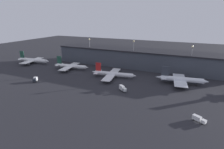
# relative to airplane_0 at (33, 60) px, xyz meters

# --- Properties ---
(ground) EXTENTS (600.00, 600.00, 0.00)m
(ground) POSITION_rel_airplane_0_xyz_m (114.11, -39.98, -3.55)
(ground) COLOR #26262B
(terminal_building) EXTENTS (181.07, 28.20, 18.85)m
(terminal_building) POSITION_rel_airplane_0_xyz_m (114.11, 35.74, 5.92)
(terminal_building) COLOR #3D424C
(terminal_building) RESTS_ON ground
(airplane_0) EXTENTS (43.21, 31.97, 13.59)m
(airplane_0) POSITION_rel_airplane_0_xyz_m (0.00, 0.00, 0.00)
(airplane_0) COLOR white
(airplane_0) RESTS_ON ground
(airplane_1) EXTENTS (39.15, 32.44, 13.08)m
(airplane_1) POSITION_rel_airplane_0_xyz_m (54.82, -1.79, -0.34)
(airplane_1) COLOR white
(airplane_1) RESTS_ON ground
(airplane_2) EXTENTS (41.31, 38.20, 12.48)m
(airplane_2) POSITION_rel_airplane_0_xyz_m (104.91, -7.13, -0.45)
(airplane_2) COLOR silver
(airplane_2) RESTS_ON ground
(airplane_3) EXTENTS (40.38, 32.80, 13.87)m
(airplane_3) POSITION_rel_airplane_0_xyz_m (161.51, -0.05, 0.27)
(airplane_3) COLOR silver
(airplane_3) RESTS_ON ground
(service_vehicle_0) EXTENTS (7.13, 6.22, 3.89)m
(service_vehicle_0) POSITION_rel_airplane_0_xyz_m (123.53, -31.83, -1.42)
(service_vehicle_0) COLOR #9EA3A8
(service_vehicle_0) RESTS_ON ground
(service_vehicle_2) EXTENTS (4.22, 5.22, 3.75)m
(service_vehicle_2) POSITION_rel_airplane_0_xyz_m (50.12, -43.79, -1.52)
(service_vehicle_2) COLOR #282D38
(service_vehicle_2) RESTS_ON ground
(service_vehicle_4) EXTENTS (7.10, 5.31, 3.02)m
(service_vehicle_4) POSITION_rel_airplane_0_xyz_m (173.49, -52.70, -1.83)
(service_vehicle_4) COLOR white
(service_vehicle_4) RESTS_ON ground
(lamp_post_0) EXTENTS (1.80, 1.80, 28.50)m
(lamp_post_0) POSITION_rel_airplane_0_xyz_m (60.37, 27.73, 14.26)
(lamp_post_0) COLOR slate
(lamp_post_0) RESTS_ON ground
(lamp_post_1) EXTENTS (1.80, 1.80, 29.11)m
(lamp_post_1) POSITION_rel_airplane_0_xyz_m (112.18, 27.73, 14.59)
(lamp_post_1) COLOR slate
(lamp_post_1) RESTS_ON ground
(lamp_post_2) EXTENTS (1.80, 1.80, 27.43)m
(lamp_post_2) POSITION_rel_airplane_0_xyz_m (166.47, 27.73, 13.68)
(lamp_post_2) COLOR slate
(lamp_post_2) RESTS_ON ground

